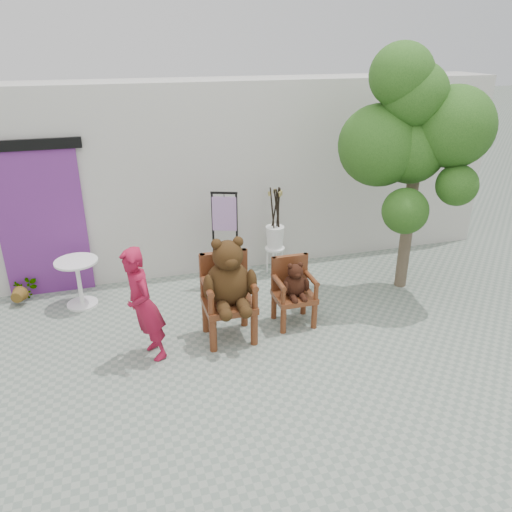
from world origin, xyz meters
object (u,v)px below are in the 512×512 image
at_px(person, 143,305).
at_px(cafe_table, 78,277).
at_px(tree, 419,131).
at_px(chair_big, 228,283).
at_px(chair_small, 294,286).
at_px(display_stand, 225,251).
at_px(stool_bucket, 275,237).

height_order(person, cafe_table, person).
distance_m(person, tree, 4.26).
height_order(chair_big, person, person).
height_order(cafe_table, tree, tree).
distance_m(chair_big, chair_small, 0.96).
relative_size(chair_big, person, 0.96).
bearing_deg(tree, display_stand, 158.42).
relative_size(chair_big, display_stand, 0.92).
height_order(chair_small, stool_bucket, stool_bucket).
distance_m(cafe_table, tree, 5.15).
relative_size(display_stand, tree, 0.43).
bearing_deg(cafe_table, chair_small, -25.27).
height_order(chair_big, stool_bucket, stool_bucket).
bearing_deg(cafe_table, stool_bucket, 4.18).
xyz_separation_m(chair_small, cafe_table, (-2.78, 1.31, -0.11)).
xyz_separation_m(chair_small, display_stand, (-0.62, 1.34, 0.04)).
bearing_deg(chair_small, cafe_table, 154.73).
bearing_deg(tree, cafe_table, 168.44).
bearing_deg(chair_small, chair_big, -172.14).
distance_m(stool_bucket, tree, 2.68).
relative_size(person, stool_bucket, 1.00).
xyz_separation_m(stool_bucket, tree, (1.62, -1.17, 1.78)).
distance_m(chair_small, cafe_table, 3.08).
bearing_deg(stool_bucket, display_stand, -167.57).
height_order(display_stand, stool_bucket, display_stand).
height_order(stool_bucket, tree, tree).
relative_size(person, display_stand, 0.96).
relative_size(chair_small, cafe_table, 1.30).
bearing_deg(tree, person, -170.33).
bearing_deg(tree, chair_big, -170.05).
xyz_separation_m(chair_big, display_stand, (0.30, 1.47, -0.20)).
relative_size(chair_big, tree, 0.39).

